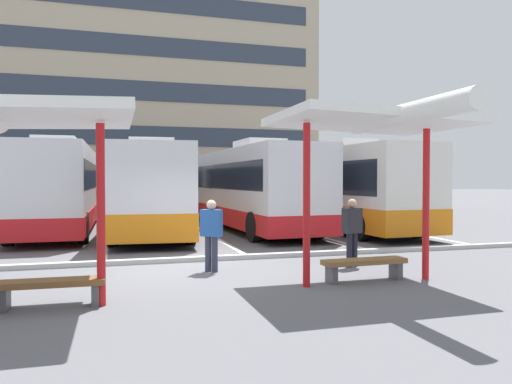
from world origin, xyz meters
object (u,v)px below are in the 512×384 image
object	(u,v)px
coach_bus_3	(248,189)
waiting_passenger_1	(211,231)
coach_bus_4	(329,189)
coach_bus_2	(152,191)
waiting_passenger_0	(352,228)
bench_2	(364,264)
waiting_shelter_1	(376,124)
bench_1	(51,287)
coach_bus_1	(61,189)

from	to	relation	value
coach_bus_3	waiting_passenger_1	size ratio (longest dim) A/B	7.38
coach_bus_4	waiting_passenger_1	xyz separation A→B (m)	(-6.72, -8.45, -0.75)
coach_bus_2	waiting_passenger_0	size ratio (longest dim) A/B	7.42
bench_2	waiting_shelter_1	bearing A→B (deg)	-90.00
coach_bus_4	bench_1	distance (m)	14.57
coach_bus_1	coach_bus_4	bearing A→B (deg)	-8.71
waiting_passenger_0	waiting_passenger_1	size ratio (longest dim) A/B	1.00
coach_bus_2	coach_bus_3	world-z (taller)	coach_bus_3
coach_bus_2	coach_bus_3	distance (m)	3.94
bench_1	waiting_passenger_1	distance (m)	3.85
coach_bus_2	waiting_passenger_1	bearing A→B (deg)	-85.85
coach_bus_2	waiting_shelter_1	world-z (taller)	coach_bus_2
waiting_passenger_1	bench_1	bearing A→B (deg)	-143.18
coach_bus_3	coach_bus_4	size ratio (longest dim) A/B	0.98
coach_bus_1	bench_2	xyz separation A→B (m)	(6.91, -11.95, -1.35)
coach_bus_3	bench_1	bearing A→B (deg)	-119.22
coach_bus_3	coach_bus_4	xyz separation A→B (m)	(3.43, -0.59, -0.01)
coach_bus_3	bench_1	distance (m)	13.04
bench_1	waiting_passenger_1	size ratio (longest dim) A/B	1.04
waiting_shelter_1	bench_2	world-z (taller)	waiting_shelter_1
coach_bus_2	bench_1	distance (m)	11.59
coach_bus_1	coach_bus_3	distance (m)	7.48
bench_1	waiting_passenger_1	xyz separation A→B (m)	(3.05, 2.28, 0.58)
coach_bus_1	waiting_shelter_1	world-z (taller)	coach_bus_1
coach_bus_3	coach_bus_4	bearing A→B (deg)	-9.76
coach_bus_1	coach_bus_2	world-z (taller)	coach_bus_1
coach_bus_3	bench_2	bearing A→B (deg)	-92.62
coach_bus_4	bench_1	world-z (taller)	coach_bus_4
coach_bus_4	bench_2	world-z (taller)	coach_bus_4
coach_bus_3	bench_2	xyz separation A→B (m)	(-0.50, -10.88, -1.34)
coach_bus_2	waiting_passenger_0	distance (m)	10.11
bench_1	waiting_passenger_0	world-z (taller)	waiting_passenger_0
coach_bus_2	bench_2	xyz separation A→B (m)	(3.44, -10.83, -1.28)
bench_1	bench_2	bearing A→B (deg)	4.28
coach_bus_3	waiting_passenger_1	bearing A→B (deg)	-109.97
waiting_shelter_1	waiting_passenger_0	size ratio (longest dim) A/B	2.75
coach_bus_1	coach_bus_2	xyz separation A→B (m)	(3.47, -1.12, -0.06)
coach_bus_2	waiting_passenger_1	size ratio (longest dim) A/B	7.42
coach_bus_2	waiting_passenger_1	world-z (taller)	coach_bus_2
bench_1	waiting_shelter_1	bearing A→B (deg)	0.16
coach_bus_1	bench_1	xyz separation A→B (m)	(1.08, -12.39, -1.35)
waiting_shelter_1	waiting_passenger_1	world-z (taller)	waiting_shelter_1
bench_2	waiting_passenger_1	xyz separation A→B (m)	(-2.79, 1.84, 0.58)
coach_bus_2	coach_bus_4	bearing A→B (deg)	-4.21
coach_bus_1	coach_bus_2	size ratio (longest dim) A/B	0.97
coach_bus_4	coach_bus_1	bearing A→B (deg)	171.29
coach_bus_4	waiting_passenger_0	xyz separation A→B (m)	(-3.40, -8.73, -0.75)
coach_bus_4	bench_2	size ratio (longest dim) A/B	6.78
waiting_passenger_0	bench_1	bearing A→B (deg)	-162.59
coach_bus_4	waiting_passenger_1	distance (m)	10.82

